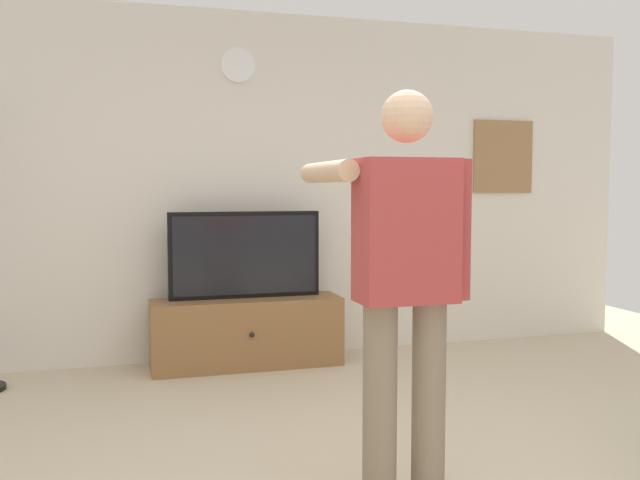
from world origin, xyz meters
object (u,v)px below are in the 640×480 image
wall_clock (238,65)px  person_standing_nearer_lamp (404,277)px  tv_stand (247,332)px  television (245,255)px  framed_picture (503,157)px

wall_clock → person_standing_nearer_lamp: 3.07m
tv_stand → television: 0.58m
television → tv_stand: bearing=-90.0°
framed_picture → wall_clock: bearing=-179.9°
television → person_standing_nearer_lamp: bearing=-85.4°
television → person_standing_nearer_lamp: size_ratio=0.66×
person_standing_nearer_lamp → wall_clock: bearing=94.2°
tv_stand → television: television is taller
tv_stand → person_standing_nearer_lamp: bearing=-85.4°
television → framed_picture: size_ratio=1.82×
tv_stand → wall_clock: size_ratio=5.31×
wall_clock → framed_picture: 2.41m
wall_clock → framed_picture: bearing=0.1°
television → person_standing_nearer_lamp: person_standing_nearer_lamp is taller
television → framed_picture: (2.32, 0.25, 0.77)m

